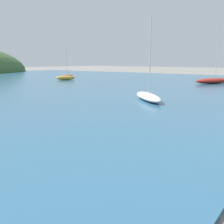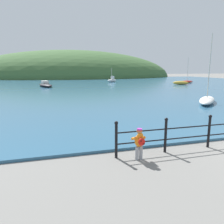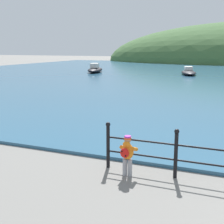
{
  "view_description": "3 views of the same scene",
  "coord_description": "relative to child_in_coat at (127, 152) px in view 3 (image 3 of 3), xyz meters",
  "views": [
    {
      "loc": [
        -11.02,
        1.0,
        2.72
      ],
      "look_at": [
        -4.25,
        6.15,
        1.05
      ],
      "focal_mm": 42.0,
      "sensor_mm": 36.0,
      "label": 1
    },
    {
      "loc": [
        -7.6,
        -4.79,
        2.81
      ],
      "look_at": [
        -4.99,
        4.34,
        0.91
      ],
      "focal_mm": 35.0,
      "sensor_mm": 36.0,
      "label": 2
    },
    {
      "loc": [
        -2.62,
        -5.53,
        3.06
      ],
      "look_at": [
        -6.46,
        3.69,
        0.99
      ],
      "focal_mm": 50.0,
      "sensor_mm": 36.0,
      "label": 3
    }
  ],
  "objects": [
    {
      "name": "boat_red_dinghy",
      "position": [
        -3.15,
        28.73,
        -0.22
      ],
      "size": [
        2.71,
        4.91,
        0.89
      ],
      "color": "black",
      "rests_on": "water"
    },
    {
      "name": "boat_far_right",
      "position": [
        -14.21,
        27.75,
        -0.15
      ],
      "size": [
        2.94,
        5.31,
        1.11
      ],
      "color": "black",
      "rests_on": "water"
    },
    {
      "name": "child_in_coat",
      "position": [
        0.0,
        0.0,
        0.0
      ],
      "size": [
        0.38,
        0.53,
        1.0
      ],
      "color": "#99999E",
      "rests_on": "ground"
    }
  ]
}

